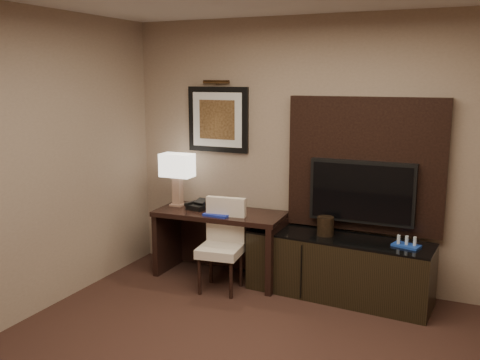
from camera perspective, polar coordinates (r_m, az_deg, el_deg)
The scene contains 14 objects.
wall_back at distance 5.40m, azimuth 10.23°, elevation 2.76°, with size 4.50×0.01×2.70m, color gray.
desk at distance 5.68m, azimuth -2.12°, elevation -6.92°, with size 1.35×0.58×0.72m, color black.
credenza at distance 5.29m, azimuth 10.39°, elevation -9.14°, with size 1.75×0.49×0.60m, color black.
tv_wall_panel at distance 5.29m, azimuth 13.20°, elevation 1.60°, with size 1.50×0.12×1.30m, color black.
tv at distance 5.24m, azimuth 12.87°, elevation -1.26°, with size 1.00×0.08×0.60m, color black.
artwork at distance 5.80m, azimuth -2.35°, elevation 6.46°, with size 0.70×0.04×0.70m, color black.
picture_light at distance 5.74m, azimuth -2.56°, elevation 10.41°, with size 0.04×0.04×0.30m, color #3B2613.
desk_chair at distance 5.32m, azimuth -2.10°, elevation -7.44°, with size 0.41×0.47×0.85m, color beige, non-canonical shape.
table_lamp at distance 5.81m, azimuth -6.70°, elevation 0.23°, with size 0.38×0.21×0.61m, color tan, non-canonical shape.
desk_phone at distance 5.68m, azimuth -4.55°, elevation -2.65°, with size 0.19×0.17×0.10m, color black, non-canonical shape.
blue_folder at distance 5.49m, azimuth -1.93°, elevation -3.49°, with size 0.26×0.35×0.02m, color #1A2BAC.
book at distance 5.49m, azimuth -1.53°, elevation -2.35°, with size 0.17×0.02×0.23m, color #B8A390.
ice_bucket at distance 5.21m, azimuth 9.10°, elevation -4.87°, with size 0.16×0.16×0.18m, color black.
minibar_tray at distance 5.05m, azimuth 17.34°, elevation -6.34°, with size 0.24×0.14×0.09m, color #183BA1, non-canonical shape.
Camera 1 is at (1.28, -2.69, 2.10)m, focal length 40.00 mm.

